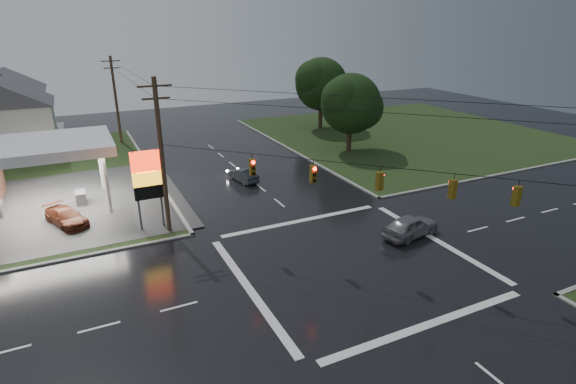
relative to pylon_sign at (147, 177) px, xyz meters
name	(u,v)px	position (x,y,z in m)	size (l,w,h in m)	color
ground	(352,262)	(10.50, -10.50, -4.01)	(120.00, 120.00, 0.00)	black
grass_ne	(407,133)	(36.50, 15.50, -3.97)	(36.00, 36.00, 0.08)	black
pylon_sign	(147,177)	(0.00, 0.00, 0.00)	(2.00, 0.35, 6.00)	#59595E
utility_pole_nw	(162,156)	(1.00, -1.00, 1.71)	(2.20, 0.32, 11.00)	#382619
utility_pole_n	(116,99)	(1.00, 27.50, 1.46)	(2.20, 0.32, 10.50)	#382619
traffic_signals	(358,164)	(10.52, -10.52, 2.47)	(26.87, 26.87, 1.47)	black
house_near	(8,119)	(-10.45, 25.50, 0.39)	(11.05, 8.48, 8.60)	silver
house_far	(7,102)	(-11.45, 37.50, 0.39)	(11.05, 8.48, 8.60)	silver
tree_ne_near	(352,104)	(24.64, 11.49, 1.55)	(7.99, 6.80, 8.98)	black
tree_ne_far	(322,84)	(27.65, 23.49, 2.17)	(8.46, 7.20, 9.80)	black
car_north	(243,175)	(9.70, 7.00, -3.40)	(1.30, 3.73, 1.23)	#22272B
car_crossing	(411,226)	(16.27, -9.16, -3.24)	(1.83, 4.55, 1.55)	slate
car_pump	(66,217)	(-5.67, 3.50, -3.37)	(1.80, 4.42, 1.28)	#5C2515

